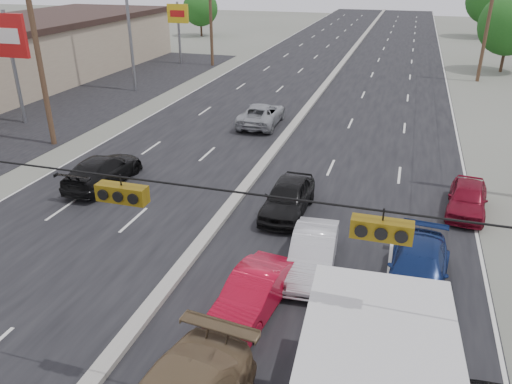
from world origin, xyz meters
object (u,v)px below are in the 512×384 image
utility_pole_left_b (38,54)px  pole_sign_far (178,19)px  utility_pole_left_c (211,12)px  queue_car_d (418,270)px  utility_pole_right_c (488,20)px  tree_right_mid (510,24)px  queue_car_a (288,198)px  pole_sign_mid (9,42)px  queue_car_b (313,254)px  oncoming_near (103,171)px  red_sedan (253,295)px  oncoming_far (261,115)px  tree_left_far (200,8)px  queue_car_e (467,198)px

utility_pole_left_b → pole_sign_far: bearing=98.0°
utility_pole_left_c → queue_car_d: 39.28m
utility_pole_right_c → tree_right_mid: 5.64m
utility_pole_left_b → queue_car_d: bearing=-22.6°
utility_pole_left_c → queue_car_a: (14.96, -29.56, -4.39)m
pole_sign_mid → queue_car_b: (21.28, -11.50, -4.43)m
oncoming_near → queue_car_d: bearing=163.4°
red_sedan → queue_car_b: (1.28, 2.69, 0.04)m
pole_sign_mid → oncoming_far: size_ratio=1.40×
tree_right_mid → oncoming_near: (-21.54, -34.16, -3.64)m
queue_car_d → oncoming_near: 14.83m
utility_pole_left_c → queue_car_b: size_ratio=2.42×
utility_pole_right_c → pole_sign_mid: utility_pole_right_c is taller
pole_sign_far → tree_right_mid: bearing=9.2°
tree_right_mid → queue_car_a: (-12.54, -34.56, -3.62)m
utility_pole_left_b → utility_pole_left_c: same height
tree_right_mid → queue_car_d: (-7.33, -38.42, -3.68)m
utility_pole_left_c → queue_car_b: bearing=-63.4°
oncoming_far → pole_sign_mid: bearing=13.4°
utility_pole_left_c → tree_right_mid: utility_pole_left_c is taller
utility_pole_right_c → red_sedan: bearing=-104.7°
pole_sign_mid → oncoming_far: pole_sign_mid is taller
utility_pole_left_b → queue_car_d: 22.30m
red_sedan → oncoming_far: bearing=113.0°
queue_car_b → oncoming_near: (-10.82, 4.34, 0.01)m
utility_pole_right_c → tree_left_far: utility_pole_right_c is taller
pole_sign_mid → tree_left_far: 42.32m
oncoming_near → queue_car_b: bearing=158.3°
utility_pole_left_c → tree_right_mid: 27.96m
queue_car_e → tree_right_mid: bearing=87.3°
queue_car_a → oncoming_near: 9.01m
tree_left_far → queue_car_e: bearing=-56.3°
tree_left_far → oncoming_near: 51.62m
utility_pole_left_c → queue_car_e: (22.10, -27.30, -4.46)m
tree_left_far → red_sedan: bearing=-66.0°
queue_car_e → oncoming_near: 16.24m
tree_right_mid → queue_car_b: tree_right_mid is taller
utility_pole_left_b → queue_car_a: (14.96, -4.56, -4.39)m
tree_right_mid → queue_car_a: bearing=-109.9°
utility_pole_right_c → queue_car_d: size_ratio=2.22×
red_sedan → queue_car_a: 6.66m
utility_pole_right_c → oncoming_far: (-14.57, -17.95, -4.41)m
utility_pole_left_b → utility_pole_right_c: size_ratio=1.00×
utility_pole_left_b → red_sedan: (15.50, -11.19, -4.46)m
queue_car_b → queue_car_e: bearing=45.2°
utility_pole_left_b → queue_car_b: 19.32m
queue_car_b → queue_car_e: queue_car_b is taller
queue_car_d → queue_car_a: bearing=148.4°
utility_pole_left_c → utility_pole_right_c: size_ratio=1.00×
queue_car_a → queue_car_e: size_ratio=1.11×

